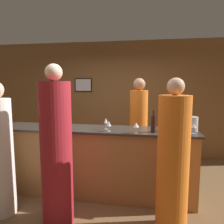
# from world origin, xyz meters

# --- Properties ---
(ground_plane) EXTENTS (14.00, 14.00, 0.00)m
(ground_plane) POSITION_xyz_m (0.00, 0.00, 0.00)
(ground_plane) COLOR brown
(back_wall) EXTENTS (8.00, 0.08, 2.80)m
(back_wall) POSITION_xyz_m (-0.00, 2.10, 1.40)
(back_wall) COLOR brown
(back_wall) RESTS_ON ground_plane
(bar_counter) EXTENTS (3.13, 0.61, 1.09)m
(bar_counter) POSITION_xyz_m (0.00, 0.00, 0.55)
(bar_counter) COLOR #996638
(bar_counter) RESTS_ON ground_plane
(bartender) EXTENTS (0.33, 0.33, 1.89)m
(bartender) POSITION_xyz_m (0.64, 0.80, 0.89)
(bartender) COLOR orange
(bartender) RESTS_ON ground_plane
(guest_0) EXTENTS (0.40, 0.40, 2.02)m
(guest_0) POSITION_xyz_m (-0.30, -0.77, 0.94)
(guest_0) COLOR maroon
(guest_0) RESTS_ON ground_plane
(guest_2) EXTENTS (0.38, 0.38, 1.86)m
(guest_2) POSITION_xyz_m (1.13, -0.68, 0.86)
(guest_2) COLOR orange
(guest_2) RESTS_ON ground_plane
(wine_bottle_0) EXTENTS (0.07, 0.07, 0.32)m
(wine_bottle_0) POSITION_xyz_m (0.90, -0.14, 1.22)
(wine_bottle_0) COLOR black
(wine_bottle_0) RESTS_ON bar_counter
(wine_bottle_1) EXTENTS (0.07, 0.07, 0.29)m
(wine_bottle_1) POSITION_xyz_m (1.17, -0.01, 1.20)
(wine_bottle_1) COLOR black
(wine_bottle_1) RESTS_ON bar_counter
(ice_bucket) EXTENTS (0.18, 0.18, 0.21)m
(ice_bucket) POSITION_xyz_m (1.46, 0.06, 1.20)
(ice_bucket) COLOR silver
(ice_bucket) RESTS_ON bar_counter
(wine_glass_0) EXTENTS (0.07, 0.07, 0.16)m
(wine_glass_0) POSITION_xyz_m (0.26, -0.18, 1.21)
(wine_glass_0) COLOR silver
(wine_glass_0) RESTS_ON bar_counter
(wine_glass_1) EXTENTS (0.06, 0.06, 0.16)m
(wine_glass_1) POSITION_xyz_m (1.34, -0.06, 1.21)
(wine_glass_1) COLOR silver
(wine_glass_1) RESTS_ON bar_counter
(wine_glass_2) EXTENTS (0.08, 0.08, 0.15)m
(wine_glass_2) POSITION_xyz_m (0.66, -0.23, 1.21)
(wine_glass_2) COLOR silver
(wine_glass_2) RESTS_ON bar_counter
(wine_glass_3) EXTENTS (0.06, 0.06, 0.17)m
(wine_glass_3) POSITION_xyz_m (0.18, -0.04, 1.22)
(wine_glass_3) COLOR silver
(wine_glass_3) RESTS_ON bar_counter
(wine_glass_4) EXTENTS (0.08, 0.08, 0.15)m
(wine_glass_4) POSITION_xyz_m (1.45, -0.12, 1.20)
(wine_glass_4) COLOR silver
(wine_glass_4) RESTS_ON bar_counter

